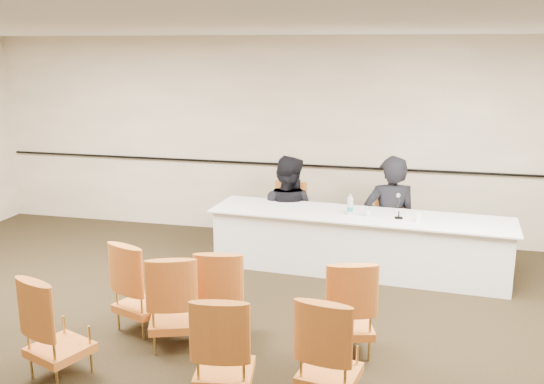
{
  "coord_description": "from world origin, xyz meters",
  "views": [
    {
      "loc": [
        1.7,
        -4.85,
        2.84
      ],
      "look_at": [
        -0.11,
        2.6,
        0.99
      ],
      "focal_mm": 40.0,
      "sensor_mm": 36.0,
      "label": 1
    }
  ],
  "objects": [
    {
      "name": "aud_chair_back_left",
      "position": [
        -1.26,
        -0.58,
        0.47
      ],
      "size": [
        0.65,
        0.65,
        0.95
      ],
      "primitive_type": null,
      "rotation": [
        0.0,
        0.0,
        -0.37
      ],
      "color": "orange",
      "rests_on": "ground"
    },
    {
      "name": "papers",
      "position": [
        1.53,
        2.55,
        0.77
      ],
      "size": [
        0.37,
        0.33,
        0.0
      ],
      "primitive_type": "cube",
      "rotation": [
        0.0,
        0.0,
        0.47
      ],
      "color": "white",
      "rests_on": "panel_table"
    },
    {
      "name": "aud_chair_back_right",
      "position": [
        1.11,
        -0.43,
        0.47
      ],
      "size": [
        0.57,
        0.57,
        0.95
      ],
      "primitive_type": null,
      "rotation": [
        0.0,
        0.0,
        -0.16
      ],
      "color": "orange",
      "rests_on": "ground"
    },
    {
      "name": "panel_table",
      "position": [
        1.03,
        2.61,
        0.38
      ],
      "size": [
        3.87,
        1.13,
        0.77
      ],
      "primitive_type": null,
      "rotation": [
        0.0,
        0.0,
        -0.07
      ],
      "color": "white",
      "rests_on": "ground"
    },
    {
      "name": "floor",
      "position": [
        0.0,
        0.0,
        0.0
      ],
      "size": [
        10.0,
        10.0,
        0.0
      ],
      "primitive_type": "plane",
      "color": "black",
      "rests_on": "ground"
    },
    {
      "name": "panelist_second",
      "position": [
        -0.05,
        3.25,
        0.46
      ],
      "size": [
        1.01,
        0.86,
        1.81
      ],
      "primitive_type": "imported",
      "rotation": [
        0.0,
        0.0,
        2.92
      ],
      "color": "black",
      "rests_on": "ground"
    },
    {
      "name": "panelist_second_chair",
      "position": [
        -0.05,
        3.25,
        0.47
      ],
      "size": [
        0.53,
        0.53,
        0.95
      ],
      "primitive_type": null,
      "rotation": [
        0.0,
        0.0,
        -0.07
      ],
      "color": "orange",
      "rests_on": "ground"
    },
    {
      "name": "aud_chair_front_left",
      "position": [
        -0.95,
        0.44,
        0.47
      ],
      "size": [
        0.65,
        0.65,
        0.95
      ],
      "primitive_type": null,
      "rotation": [
        0.0,
        0.0,
        -0.37
      ],
      "color": "orange",
      "rests_on": "ground"
    },
    {
      "name": "water_bottle",
      "position": [
        0.91,
        2.57,
        0.89
      ],
      "size": [
        0.09,
        0.09,
        0.26
      ],
      "primitive_type": null,
      "rotation": [
        0.0,
        0.0,
        -0.16
      ],
      "color": "teal",
      "rests_on": "panel_table"
    },
    {
      "name": "microphone",
      "position": [
        1.52,
        2.52,
        0.91
      ],
      "size": [
        0.13,
        0.22,
        0.29
      ],
      "primitive_type": null,
      "rotation": [
        0.0,
        0.0,
        0.14
      ],
      "color": "black",
      "rests_on": "panel_table"
    },
    {
      "name": "aud_chair_front_right",
      "position": [
        1.15,
        0.45,
        0.47
      ],
      "size": [
        0.62,
        0.62,
        0.95
      ],
      "primitive_type": null,
      "rotation": [
        0.0,
        0.0,
        0.28
      ],
      "color": "orange",
      "rests_on": "ground"
    },
    {
      "name": "wall_rail",
      "position": [
        0.0,
        3.96,
        1.1
      ],
      "size": [
        9.8,
        0.04,
        0.03
      ],
      "primitive_type": "cube",
      "color": "black",
      "rests_on": "wall_back"
    },
    {
      "name": "ceiling",
      "position": [
        0.0,
        0.0,
        3.0
      ],
      "size": [
        10.0,
        10.0,
        0.0
      ],
      "primitive_type": "plane",
      "rotation": [
        3.14,
        0.0,
        0.0
      ],
      "color": "silver",
      "rests_on": "ground"
    },
    {
      "name": "wall_back",
      "position": [
        0.0,
        4.0,
        1.5
      ],
      "size": [
        10.0,
        0.04,
        3.0
      ],
      "primitive_type": "cube",
      "color": "#BDAD94",
      "rests_on": "ground"
    },
    {
      "name": "aud_chair_back_mid",
      "position": [
        0.27,
        -0.6,
        0.47
      ],
      "size": [
        0.57,
        0.57,
        0.95
      ],
      "primitive_type": null,
      "rotation": [
        0.0,
        0.0,
        0.16
      ],
      "color": "orange",
      "rests_on": "ground"
    },
    {
      "name": "panelist_main_chair",
      "position": [
        1.39,
        3.15,
        0.47
      ],
      "size": [
        0.53,
        0.53,
        0.95
      ],
      "primitive_type": null,
      "rotation": [
        0.0,
        0.0,
        -0.07
      ],
      "color": "orange",
      "rests_on": "ground"
    },
    {
      "name": "drinking_glass",
      "position": [
        1.14,
        2.54,
        0.82
      ],
      "size": [
        0.09,
        0.09,
        0.1
      ],
      "primitive_type": "cylinder",
      "rotation": [
        0.0,
        0.0,
        -0.48
      ],
      "color": "silver",
      "rests_on": "panel_table"
    },
    {
      "name": "coffee_cup",
      "position": [
        1.75,
        2.43,
        0.82
      ],
      "size": [
        0.09,
        0.09,
        0.12
      ],
      "primitive_type": "cylinder",
      "rotation": [
        0.0,
        0.0,
        0.21
      ],
      "color": "white",
      "rests_on": "panel_table"
    },
    {
      "name": "panelist_main",
      "position": [
        1.39,
        3.15,
        0.46
      ],
      "size": [
        0.81,
        0.63,
        1.96
      ],
      "primitive_type": "imported",
      "rotation": [
        0.0,
        0.0,
        3.39
      ],
      "color": "black",
      "rests_on": "ground"
    },
    {
      "name": "aud_chair_extra",
      "position": [
        -0.5,
        0.18,
        0.47
      ],
      "size": [
        0.64,
        0.64,
        0.95
      ],
      "primitive_type": null,
      "rotation": [
        0.0,
        0.0,
        0.34
      ],
      "color": "orange",
      "rests_on": "ground"
    },
    {
      "name": "aud_chair_front_mid",
      "position": [
        -0.09,
        0.43,
        0.47
      ],
      "size": [
        0.58,
        0.58,
        0.95
      ],
      "primitive_type": null,
      "rotation": [
        0.0,
        0.0,
        0.17
      ],
      "color": "orange",
      "rests_on": "ground"
    }
  ]
}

